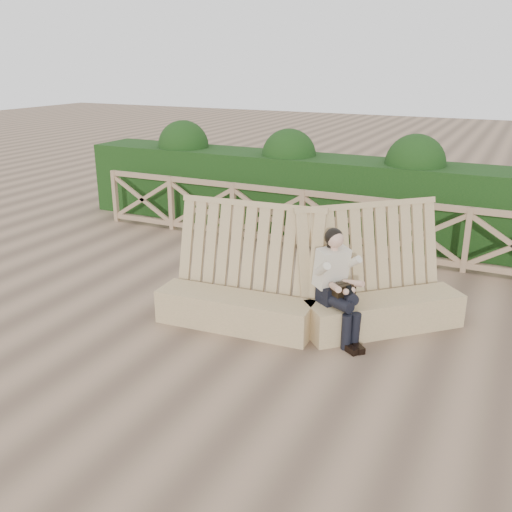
% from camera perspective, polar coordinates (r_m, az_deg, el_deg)
% --- Properties ---
extents(ground, '(60.00, 60.00, 0.00)m').
position_cam_1_polar(ground, '(7.39, -0.37, -7.69)').
color(ground, brown).
rests_on(ground, ground).
extents(bench, '(3.76, 2.17, 1.58)m').
position_cam_1_polar(bench, '(7.46, 5.33, -4.16)').
color(bench, '#9A8158').
rests_on(bench, ground).
extents(woman, '(0.83, 0.75, 1.39)m').
position_cam_1_polar(woman, '(7.08, 8.10, -2.52)').
color(woman, black).
rests_on(woman, ground).
extents(guardrail, '(10.10, 0.09, 1.10)m').
position_cam_1_polar(guardrail, '(10.23, 8.35, 3.18)').
color(guardrail, '#947256').
rests_on(guardrail, ground).
extents(hedge, '(12.00, 1.20, 1.50)m').
position_cam_1_polar(hedge, '(11.30, 10.29, 5.63)').
color(hedge, black).
rests_on(hedge, ground).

